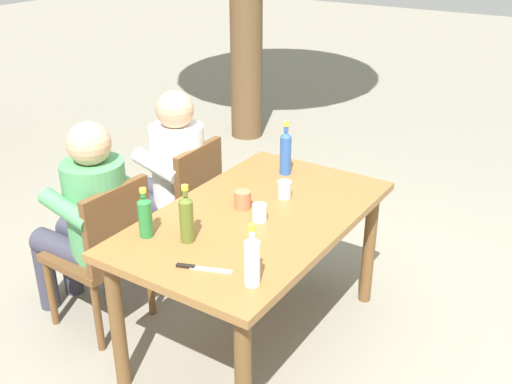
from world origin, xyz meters
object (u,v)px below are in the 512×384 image
person_in_plaid_shirt (169,173)px  bottle_blue (286,152)px  chair_far_right (185,202)px  table_knife (200,268)px  dining_table (256,232)px  bottle_olive (186,217)px  cup_terracotta (243,200)px  chair_far_left (106,248)px  bottle_clear (252,259)px  bottle_green (145,216)px  cup_steel (284,190)px  person_in_white_shirt (88,214)px  cup_glass (259,213)px

person_in_plaid_shirt → bottle_blue: 0.77m
chair_far_right → table_knife: size_ratio=3.75×
dining_table → chair_far_right: (0.33, 0.73, -0.16)m
bottle_olive → chair_far_right: bearing=40.8°
chair_far_right → cup_terracotta: 0.77m
chair_far_left → chair_far_right: (0.66, -0.00, 0.00)m
chair_far_left → bottle_blue: bearing=-35.8°
bottle_clear → bottle_olive: 0.45m
bottle_green → bottle_blue: bottle_blue is taller
dining_table → bottle_clear: size_ratio=5.39×
chair_far_right → dining_table: bearing=-114.1°
dining_table → table_knife: 0.56m
chair_far_left → bottle_olive: bottle_olive is taller
cup_steel → table_knife: size_ratio=0.38×
cup_terracotta → person_in_white_shirt: bearing=114.8°
cup_steel → cup_terracotta: bearing=152.5°
bottle_blue → bottle_olive: bearing=-179.1°
chair_far_left → table_knife: size_ratio=3.75×
dining_table → bottle_clear: 0.64m
chair_far_left → bottle_clear: bearing=-100.0°
chair_far_right → cup_terracotta: chair_far_right is taller
dining_table → cup_terracotta: 0.18m
chair_far_left → cup_terracotta: 0.79m
bottle_green → cup_glass: (0.41, -0.35, -0.06)m
person_in_white_shirt → cup_terracotta: (0.35, -0.75, 0.14)m
cup_terracotta → bottle_blue: bearing=4.5°
chair_far_left → dining_table: bearing=-65.8°
cup_terracotta → bottle_olive: bearing=176.5°
chair_far_left → cup_steel: 0.99m
chair_far_right → bottle_green: size_ratio=3.63×
chair_far_left → chair_far_right: 0.66m
person_in_plaid_shirt → table_knife: size_ratio=5.08×
person_in_white_shirt → table_knife: 0.94m
person_in_white_shirt → cup_steel: (0.56, -0.86, 0.14)m
person_in_white_shirt → chair_far_right: bearing=-9.5°
bottle_green → bottle_clear: (-0.06, -0.62, 0.01)m
person_in_white_shirt → table_knife: size_ratio=5.08×
chair_far_right → person_in_white_shirt: (-0.65, 0.11, 0.17)m
bottle_blue → table_knife: (-1.05, -0.20, -0.13)m
bottle_olive → cup_steel: bearing=-12.5°
person_in_white_shirt → cup_terracotta: person_in_white_shirt is taller
person_in_white_shirt → table_knife: (-0.21, -0.91, 0.10)m
bottle_clear → bottle_green: bearing=84.2°
person_in_white_shirt → cup_glass: (0.28, -0.89, 0.14)m
bottle_blue → table_knife: 1.07m
bottle_clear → table_knife: bearing=96.1°
chair_far_left → bottle_blue: (0.83, -0.60, 0.40)m
bottle_olive → table_knife: size_ratio=1.19×
bottle_green → cup_steel: (0.69, -0.32, -0.06)m
person_in_white_shirt → cup_steel: 1.04m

